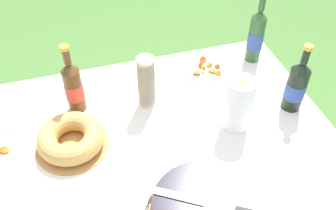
# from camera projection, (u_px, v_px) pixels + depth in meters

# --- Properties ---
(garden_table) EXTENTS (1.48, 1.21, 0.70)m
(garden_table) POSITION_uv_depth(u_px,v_px,m) (152.00, 171.00, 1.42)
(garden_table) COLOR #A87A47
(garden_table) RESTS_ON ground_plane
(tablecloth) EXTENTS (1.49, 1.22, 0.10)m
(tablecloth) POSITION_uv_depth(u_px,v_px,m) (151.00, 163.00, 1.38)
(tablecloth) COLOR white
(tablecloth) RESTS_ON garden_table
(berry_tart) EXTENTS (0.37, 0.37, 0.06)m
(berry_tart) POSITION_uv_depth(u_px,v_px,m) (204.00, 208.00, 1.20)
(berry_tart) COLOR #38383D
(berry_tart) RESTS_ON tablecloth
(serving_knife) EXTENTS (0.33, 0.22, 0.01)m
(serving_knife) POSITION_uv_depth(u_px,v_px,m) (214.00, 205.00, 1.17)
(serving_knife) COLOR silver
(serving_knife) RESTS_ON berry_tart
(bundt_cake) EXTENTS (0.28, 0.28, 0.08)m
(bundt_cake) POSITION_uv_depth(u_px,v_px,m) (71.00, 139.00, 1.40)
(bundt_cake) COLOR #B78447
(bundt_cake) RESTS_ON tablecloth
(cup_stack) EXTENTS (0.07, 0.07, 0.24)m
(cup_stack) POSITION_uv_depth(u_px,v_px,m) (146.00, 82.00, 1.51)
(cup_stack) COLOR beige
(cup_stack) RESTS_ON tablecloth
(cider_bottle_green) EXTENTS (0.07, 0.07, 0.34)m
(cider_bottle_green) POSITION_uv_depth(u_px,v_px,m) (256.00, 36.00, 1.73)
(cider_bottle_green) COLOR #2D562D
(cider_bottle_green) RESTS_ON tablecloth
(cider_bottle_amber) EXTENTS (0.07, 0.07, 0.31)m
(cider_bottle_amber) POSITION_uv_depth(u_px,v_px,m) (73.00, 86.00, 1.50)
(cider_bottle_amber) COLOR brown
(cider_bottle_amber) RESTS_ON tablecloth
(juice_bottle_red) EXTENTS (0.08, 0.08, 0.31)m
(juice_bottle_red) POSITION_uv_depth(u_px,v_px,m) (296.00, 86.00, 1.50)
(juice_bottle_red) COLOR black
(juice_bottle_red) RESTS_ON tablecloth
(snack_plate_left) EXTENTS (0.24, 0.24, 0.06)m
(snack_plate_left) POSITION_uv_depth(u_px,v_px,m) (208.00, 69.00, 1.75)
(snack_plate_left) COLOR white
(snack_plate_left) RESTS_ON tablecloth
(paper_towel_roll) EXTENTS (0.11, 0.11, 0.23)m
(paper_towel_roll) POSITION_uv_depth(u_px,v_px,m) (238.00, 104.00, 1.43)
(paper_towel_roll) COLOR white
(paper_towel_roll) RESTS_ON tablecloth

